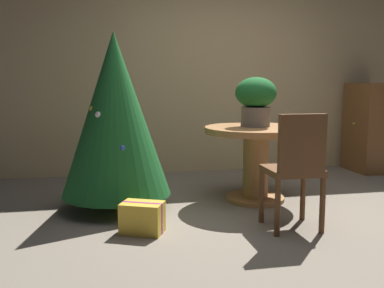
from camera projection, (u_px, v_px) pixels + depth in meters
The scene contains 8 objects.
ground_plane at pixel (273, 221), 3.68m from camera, with size 6.60×6.60×0.00m, color #756B5B.
back_wall_panel at pixel (211, 70), 5.63m from camera, with size 6.00×0.10×2.60m, color tan.
round_dining_table at pixel (256, 150), 4.26m from camera, with size 1.00×1.00×0.72m.
flower_vase at pixel (256, 98), 4.23m from camera, with size 0.40×0.40×0.48m.
wooden_chair_near at pixel (296, 165), 3.38m from camera, with size 0.41×0.38×0.92m.
holiday_tree at pixel (115, 114), 3.93m from camera, with size 0.98×0.98×1.60m.
gift_box_gold at pixel (142, 218), 3.38m from camera, with size 0.37×0.32×0.24m.
wooden_cabinet at pixel (371, 127), 5.69m from camera, with size 0.51×0.60×1.14m.
Camera 1 is at (-1.36, -3.35, 1.16)m, focal length 41.28 mm.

